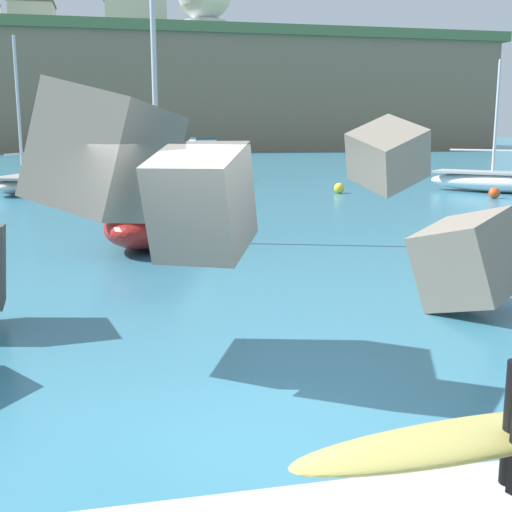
% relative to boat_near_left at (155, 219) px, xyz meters
% --- Properties ---
extents(ground_plane, '(400.00, 400.00, 0.00)m').
position_rel_boat_near_left_xyz_m(ground_plane, '(0.09, -9.43, -0.59)').
color(ground_plane, teal).
extents(breakwater_jetty, '(29.54, 5.89, 3.21)m').
position_rel_boat_near_left_xyz_m(breakwater_jetty, '(1.47, -7.97, 0.91)').
color(breakwater_jetty, '#605B56').
rests_on(breakwater_jetty, ground).
extents(boat_near_left, '(3.27, 4.64, 5.75)m').
position_rel_boat_near_left_xyz_m(boat_near_left, '(0.00, 0.00, 0.00)').
color(boat_near_left, maroon).
rests_on(boat_near_left, ground).
extents(boat_near_centre, '(3.04, 4.74, 6.35)m').
position_rel_boat_near_left_xyz_m(boat_near_centre, '(-4.45, 13.72, -0.13)').
color(boat_near_centre, beige).
rests_on(boat_near_centre, ground).
extents(boat_mid_left, '(4.33, 2.59, 2.23)m').
position_rel_boat_near_left_xyz_m(boat_mid_left, '(3.59, 19.58, 0.09)').
color(boat_mid_left, '#EAC64C').
rests_on(boat_mid_left, ground).
extents(boat_mid_centre, '(5.54, 5.59, 5.50)m').
position_rel_boat_near_left_xyz_m(boat_mid_centre, '(15.27, 9.59, -0.10)').
color(boat_mid_centre, white).
rests_on(boat_mid_centre, ground).
extents(mooring_buoy_inner, '(0.44, 0.44, 0.44)m').
position_rel_boat_near_left_xyz_m(mooring_buoy_inner, '(13.61, 7.58, -0.37)').
color(mooring_buoy_inner, '#E54C1E').
rests_on(mooring_buoy_inner, ground).
extents(mooring_buoy_middle, '(0.44, 0.44, 0.44)m').
position_rel_boat_near_left_xyz_m(mooring_buoy_middle, '(8.38, 10.84, -0.37)').
color(mooring_buoy_middle, yellow).
rests_on(mooring_buoy_middle, ground).
extents(headland_bluff, '(106.39, 40.82, 14.89)m').
position_rel_boat_near_left_xyz_m(headland_bluff, '(-3.76, 82.76, 6.87)').
color(headland_bluff, '#847056').
rests_on(headland_bluff, ground).
extents(station_building_west, '(6.17, 6.44, 5.17)m').
position_rel_boat_near_left_xyz_m(station_building_west, '(-10.99, 85.05, 16.89)').
color(station_building_west, beige).
rests_on(station_building_west, headland_bluff).
extents(station_building_east, '(8.09, 7.21, 4.94)m').
position_rel_boat_near_left_xyz_m(station_building_east, '(2.79, 75.61, 16.78)').
color(station_building_east, beige).
rests_on(station_building_east, headland_bluff).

